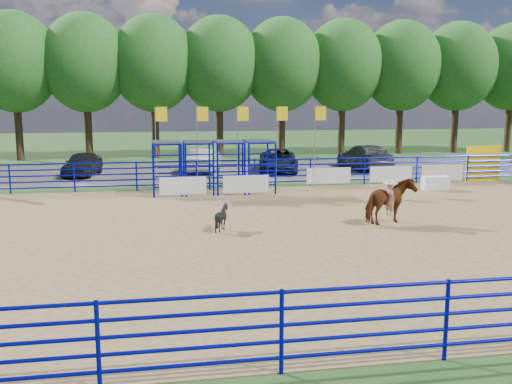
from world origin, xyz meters
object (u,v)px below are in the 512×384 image
at_px(announcer_table, 435,183).
at_px(car_c, 278,160).
at_px(horse_and_rider, 390,200).
at_px(car_b, 205,160).
at_px(car_a, 82,164).
at_px(calf, 222,217).
at_px(car_d, 365,157).

xyz_separation_m(announcer_table, car_c, (-6.33, 8.47, 0.35)).
height_order(horse_and_rider, car_b, horse_and_rider).
bearing_deg(car_a, car_b, 11.99).
height_order(announcer_table, calf, calf).
distance_m(car_b, car_d, 10.43).
bearing_deg(car_c, car_a, -170.23).
bearing_deg(car_b, calf, 102.25).
bearing_deg(horse_and_rider, car_a, 129.07).
height_order(calf, car_d, car_d).
height_order(announcer_table, car_b, car_b).
xyz_separation_m(horse_and_rider, calf, (-6.22, 0.05, -0.43)).
relative_size(calf, car_b, 0.20).
relative_size(calf, car_a, 0.22).
xyz_separation_m(calf, car_d, (11.20, 15.68, 0.32)).
height_order(horse_and_rider, car_a, horse_and_rider).
height_order(car_a, car_d, car_d).
distance_m(calf, car_c, 16.41).
relative_size(horse_and_rider, car_b, 0.49).
distance_m(car_a, car_d, 17.80).
bearing_deg(car_b, announcer_table, 155.19).
bearing_deg(car_d, horse_and_rider, 70.24).
height_order(announcer_table, car_c, car_c).
bearing_deg(horse_and_rider, car_b, 108.60).
xyz_separation_m(car_a, car_d, (17.80, -0.06, 0.09)).
height_order(car_a, car_c, car_a).
distance_m(car_a, car_b, 7.39).
height_order(calf, car_c, car_c).
distance_m(calf, car_b, 16.15).
bearing_deg(car_d, announcer_table, 91.09).
xyz_separation_m(car_c, car_d, (5.83, 0.18, 0.10)).
height_order(calf, car_b, car_b).
distance_m(announcer_table, car_d, 8.68).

